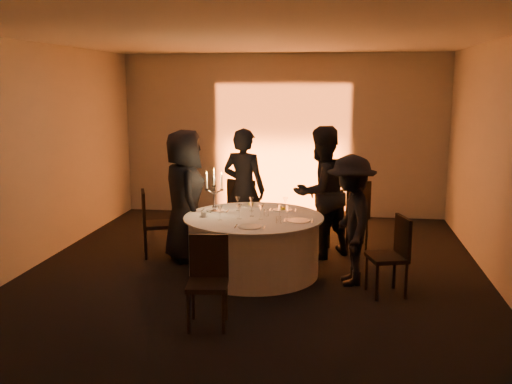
# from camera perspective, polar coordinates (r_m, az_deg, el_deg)

# --- Properties ---
(floor) EXTENTS (7.00, 7.00, 0.00)m
(floor) POSITION_cam_1_polar(r_m,az_deg,el_deg) (7.55, -0.23, -8.14)
(floor) COLOR black
(floor) RESTS_ON ground
(ceiling) EXTENTS (7.00, 7.00, 0.00)m
(ceiling) POSITION_cam_1_polar(r_m,az_deg,el_deg) (7.16, -0.25, 15.20)
(ceiling) COLOR silver
(ceiling) RESTS_ON wall_back
(wall_back) EXTENTS (7.00, 0.00, 7.00)m
(wall_back) POSITION_cam_1_polar(r_m,az_deg,el_deg) (10.66, 2.64, 5.66)
(wall_back) COLOR #B7B3AA
(wall_back) RESTS_ON floor
(wall_front) EXTENTS (7.00, 0.00, 7.00)m
(wall_front) POSITION_cam_1_polar(r_m,az_deg,el_deg) (3.84, -8.22, -3.61)
(wall_front) COLOR #B7B3AA
(wall_front) RESTS_ON floor
(wall_left) EXTENTS (0.00, 7.00, 7.00)m
(wall_left) POSITION_cam_1_polar(r_m,az_deg,el_deg) (8.21, -21.44, 3.41)
(wall_left) COLOR #B7B3AA
(wall_left) RESTS_ON floor
(wall_right) EXTENTS (0.00, 7.00, 7.00)m
(wall_right) POSITION_cam_1_polar(r_m,az_deg,el_deg) (7.37, 23.50, 2.50)
(wall_right) COLOR #B7B3AA
(wall_right) RESTS_ON floor
(uplighter_fixture) EXTENTS (0.25, 0.12, 0.10)m
(uplighter_fixture) POSITION_cam_1_polar(r_m,az_deg,el_deg) (10.59, 2.40, -2.32)
(uplighter_fixture) COLOR black
(uplighter_fixture) RESTS_ON floor
(banquet_table) EXTENTS (1.80, 1.80, 0.77)m
(banquet_table) POSITION_cam_1_polar(r_m,az_deg,el_deg) (7.43, -0.23, -5.33)
(banquet_table) COLOR black
(banquet_table) RESTS_ON floor
(chair_left) EXTENTS (0.54, 0.54, 0.96)m
(chair_left) POSITION_cam_1_polar(r_m,az_deg,el_deg) (8.29, -10.38, -2.72)
(chair_left) COLOR black
(chair_left) RESTS_ON floor
(chair_back_left) EXTENTS (0.54, 0.54, 1.04)m
(chair_back_left) POSITION_cam_1_polar(r_m,az_deg,el_deg) (8.71, -1.18, -1.57)
(chair_back_left) COLOR black
(chair_back_left) RESTS_ON floor
(chair_back_right) EXTENTS (0.65, 0.65, 1.05)m
(chair_back_right) POSITION_cam_1_polar(r_m,az_deg,el_deg) (8.51, 9.63, -1.96)
(chair_back_right) COLOR black
(chair_back_right) RESTS_ON floor
(chair_right) EXTENTS (0.51, 0.51, 0.93)m
(chair_right) POSITION_cam_1_polar(r_m,az_deg,el_deg) (6.87, 13.57, -5.77)
(chair_right) COLOR black
(chair_right) RESTS_ON floor
(chair_front) EXTENTS (0.45, 0.45, 0.92)m
(chair_front) POSITION_cam_1_polar(r_m,az_deg,el_deg) (5.91, -4.81, -8.31)
(chair_front) COLOR black
(chair_front) RESTS_ON floor
(guest_left) EXTENTS (0.90, 1.06, 1.84)m
(guest_left) POSITION_cam_1_polar(r_m,az_deg,el_deg) (7.98, -7.14, -0.35)
(guest_left) COLOR black
(guest_left) RESTS_ON floor
(guest_back_left) EXTENTS (0.76, 0.60, 1.82)m
(guest_back_left) POSITION_cam_1_polar(r_m,az_deg,el_deg) (8.44, -1.22, 0.26)
(guest_back_left) COLOR black
(guest_back_left) RESTS_ON floor
(guest_back_right) EXTENTS (1.15, 1.14, 1.88)m
(guest_back_right) POSITION_cam_1_polar(r_m,az_deg,el_deg) (8.10, 6.51, -0.03)
(guest_back_right) COLOR black
(guest_back_right) RESTS_ON floor
(guest_right) EXTENTS (0.74, 1.11, 1.61)m
(guest_right) POSITION_cam_1_polar(r_m,az_deg,el_deg) (7.08, 9.44, -2.79)
(guest_right) COLOR black
(guest_right) RESTS_ON floor
(plate_left) EXTENTS (0.36, 0.24, 0.01)m
(plate_left) POSITION_cam_1_polar(r_m,az_deg,el_deg) (7.65, -4.11, -1.86)
(plate_left) COLOR white
(plate_left) RESTS_ON banquet_table
(plate_back_left) EXTENTS (0.36, 0.27, 0.08)m
(plate_back_left) POSITION_cam_1_polar(r_m,az_deg,el_deg) (7.95, -0.53, -1.27)
(plate_back_left) COLOR white
(plate_back_left) RESTS_ON banquet_table
(plate_back_right) EXTENTS (0.35, 0.26, 0.08)m
(plate_back_right) POSITION_cam_1_polar(r_m,az_deg,el_deg) (7.68, 2.70, -1.71)
(plate_back_right) COLOR white
(plate_back_right) RESTS_ON banquet_table
(plate_right) EXTENTS (0.36, 0.29, 0.01)m
(plate_right) POSITION_cam_1_polar(r_m,az_deg,el_deg) (7.09, 4.27, -2.87)
(plate_right) COLOR white
(plate_right) RESTS_ON banquet_table
(plate_front) EXTENTS (0.36, 0.28, 0.01)m
(plate_front) POSITION_cam_1_polar(r_m,az_deg,el_deg) (6.77, -0.62, -3.50)
(plate_front) COLOR white
(plate_front) RESTS_ON banquet_table
(coffee_cup) EXTENTS (0.11, 0.11, 0.07)m
(coffee_cup) POSITION_cam_1_polar(r_m,az_deg,el_deg) (7.34, -5.24, -2.24)
(coffee_cup) COLOR white
(coffee_cup) RESTS_ON banquet_table
(candelabra) EXTENTS (0.25, 0.12, 0.59)m
(candelabra) POSITION_cam_1_polar(r_m,az_deg,el_deg) (7.54, -4.18, -0.49)
(candelabra) COLOR white
(candelabra) RESTS_ON banquet_table
(wine_glass_a) EXTENTS (0.07, 0.07, 0.19)m
(wine_glass_a) POSITION_cam_1_polar(r_m,az_deg,el_deg) (7.30, -0.43, -1.40)
(wine_glass_a) COLOR white
(wine_glass_a) RESTS_ON banquet_table
(wine_glass_b) EXTENTS (0.07, 0.07, 0.19)m
(wine_glass_b) POSITION_cam_1_polar(r_m,az_deg,el_deg) (7.13, 0.50, -1.69)
(wine_glass_b) COLOR white
(wine_glass_b) RESTS_ON banquet_table
(wine_glass_c) EXTENTS (0.07, 0.07, 0.19)m
(wine_glass_c) POSITION_cam_1_polar(r_m,az_deg,el_deg) (7.10, -3.63, -1.77)
(wine_glass_c) COLOR white
(wine_glass_c) RESTS_ON banquet_table
(wine_glass_d) EXTENTS (0.07, 0.07, 0.19)m
(wine_glass_d) POSITION_cam_1_polar(r_m,az_deg,el_deg) (7.14, 2.36, -1.68)
(wine_glass_d) COLOR white
(wine_glass_d) RESTS_ON banquet_table
(wine_glass_e) EXTENTS (0.07, 0.07, 0.19)m
(wine_glass_e) POSITION_cam_1_polar(r_m,az_deg,el_deg) (7.16, -1.69, -1.65)
(wine_glass_e) COLOR white
(wine_glass_e) RESTS_ON banquet_table
(wine_glass_f) EXTENTS (0.07, 0.07, 0.19)m
(wine_glass_f) POSITION_cam_1_polar(r_m,az_deg,el_deg) (7.60, -0.46, -0.92)
(wine_glass_f) COLOR white
(wine_glass_f) RESTS_ON banquet_table
(wine_glass_g) EXTENTS (0.07, 0.07, 0.19)m
(wine_glass_g) POSITION_cam_1_polar(r_m,az_deg,el_deg) (7.08, 3.14, -1.80)
(wine_glass_g) COLOR white
(wine_glass_g) RESTS_ON banquet_table
(wine_glass_h) EXTENTS (0.07, 0.07, 0.19)m
(wine_glass_h) POSITION_cam_1_polar(r_m,az_deg,el_deg) (7.63, -1.82, -0.87)
(wine_glass_h) COLOR white
(wine_glass_h) RESTS_ON banquet_table
(wine_glass_i) EXTENTS (0.07, 0.07, 0.19)m
(wine_glass_i) POSITION_cam_1_polar(r_m,az_deg,el_deg) (7.60, 2.96, -0.93)
(wine_glass_i) COLOR white
(wine_glass_i) RESTS_ON banquet_table
(tumbler_a) EXTENTS (0.07, 0.07, 0.09)m
(tumbler_a) POSITION_cam_1_polar(r_m,az_deg,el_deg) (7.33, 1.03, -2.08)
(tumbler_a) COLOR white
(tumbler_a) RESTS_ON banquet_table
(tumbler_b) EXTENTS (0.07, 0.07, 0.09)m
(tumbler_b) POSITION_cam_1_polar(r_m,az_deg,el_deg) (6.94, 2.28, -2.83)
(tumbler_b) COLOR white
(tumbler_b) RESTS_ON banquet_table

